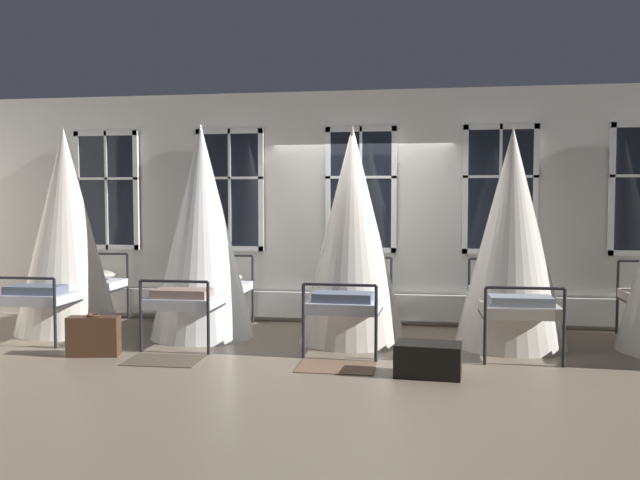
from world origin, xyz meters
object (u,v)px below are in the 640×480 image
object	(u,v)px
cot_third	(352,237)
cot_fourth	(512,241)
cot_second	(202,234)
suitcase_dark	(94,336)
cot_first	(66,233)
travel_trunk	(428,359)

from	to	relation	value
cot_third	cot_fourth	world-z (taller)	cot_third
cot_second	cot_third	distance (m)	1.91
suitcase_dark	cot_third	bearing A→B (deg)	13.76
cot_second	suitcase_dark	xyz separation A→B (m)	(-0.83, -1.25, -1.07)
cot_third	cot_first	bearing A→B (deg)	91.06
cot_first	cot_third	xyz separation A→B (m)	(3.77, -0.04, -0.02)
cot_fourth	cot_third	bearing A→B (deg)	89.43
cot_third	travel_trunk	xyz separation A→B (m)	(0.92, -1.51, -1.11)
cot_fourth	suitcase_dark	world-z (taller)	cot_fourth
cot_first	suitcase_dark	xyz separation A→B (m)	(1.03, -1.27, -1.07)
cot_second	cot_fourth	xyz separation A→B (m)	(3.79, 0.02, -0.05)
cot_third	suitcase_dark	bearing A→B (deg)	115.87
cot_first	travel_trunk	size ratio (longest dim) A/B	4.17
cot_second	cot_third	bearing A→B (deg)	-90.70
cot_fourth	suitcase_dark	bearing A→B (deg)	103.81
cot_third	suitcase_dark	distance (m)	3.19
cot_second	cot_fourth	bearing A→B (deg)	-89.99
cot_second	travel_trunk	distance (m)	3.41
cot_third	cot_fourth	size ratio (longest dim) A/B	1.02
cot_first	cot_fourth	size ratio (longest dim) A/B	1.03
suitcase_dark	travel_trunk	world-z (taller)	suitcase_dark
travel_trunk	cot_first	bearing A→B (deg)	161.79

